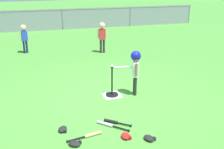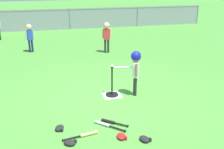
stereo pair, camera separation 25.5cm
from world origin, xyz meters
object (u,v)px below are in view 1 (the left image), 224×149
at_px(batting_tee, 112,91).
at_px(batter_child, 135,64).
at_px(fielder_near_right, 24,35).
at_px(glove_near_bats, 149,138).
at_px(glove_outfield_drop, 75,144).
at_px(glove_tossed_aside, 63,129).
at_px(fielder_deep_left, 102,33).
at_px(spare_bat_wood, 90,135).
at_px(spare_bat_black, 114,122).
at_px(glove_by_plate, 126,136).
at_px(spare_bat_silver, 108,125).
at_px(baseball_on_tee, 112,66).

xyz_separation_m(batting_tee, batter_child, (0.55, -0.10, 0.68)).
height_order(fielder_near_right, glove_near_bats, fielder_near_right).
bearing_deg(glove_outfield_drop, glove_tossed_aside, 105.56).
distance_m(fielder_deep_left, glove_tossed_aside, 5.65).
xyz_separation_m(fielder_deep_left, glove_tossed_aside, (-2.12, -5.18, -0.72)).
distance_m(spare_bat_wood, spare_bat_black, 0.66).
xyz_separation_m(glove_by_plate, glove_near_bats, (0.38, -0.18, 0.00)).
distance_m(spare_bat_silver, glove_tossed_aside, 0.88).
relative_size(spare_bat_wood, glove_by_plate, 2.81).
height_order(glove_near_bats, glove_outfield_drop, same).
bearing_deg(glove_by_plate, glove_near_bats, -25.69).
relative_size(batter_child, spare_bat_wood, 1.68).
height_order(glove_tossed_aside, glove_outfield_drop, same).
relative_size(baseball_on_tee, spare_bat_silver, 0.14).
bearing_deg(baseball_on_tee, fielder_deep_left, 78.93).
distance_m(batting_tee, glove_near_bats, 2.03).
bearing_deg(spare_bat_black, fielder_near_right, 106.31).
height_order(spare_bat_wood, glove_near_bats, glove_near_bats).
xyz_separation_m(fielder_near_right, spare_bat_black, (1.75, -5.99, -0.67)).
xyz_separation_m(batter_child, glove_near_bats, (-0.45, -1.92, -0.77)).
relative_size(fielder_deep_left, spare_bat_silver, 2.18).
xyz_separation_m(spare_bat_wood, glove_by_plate, (0.63, -0.22, 0.01)).
distance_m(fielder_deep_left, spare_bat_silver, 5.46).
bearing_deg(spare_bat_silver, spare_bat_wood, -149.20).
relative_size(fielder_deep_left, spare_bat_wood, 1.76).
distance_m(batter_child, glove_outfield_drop, 2.57).
bearing_deg(fielder_deep_left, glove_near_bats, -96.39).
height_order(fielder_deep_left, glove_tossed_aside, fielder_deep_left).
relative_size(fielder_near_right, glove_by_plate, 4.60).
xyz_separation_m(batter_child, glove_tossed_aside, (-1.91, -1.18, -0.77)).
bearing_deg(fielder_near_right, glove_tossed_aside, -82.97).
height_order(batting_tee, spare_bat_silver, batting_tee).
xyz_separation_m(fielder_deep_left, glove_outfield_drop, (-1.98, -5.71, -0.72)).
bearing_deg(batter_child, fielder_near_right, 118.90).
relative_size(baseball_on_tee, batter_child, 0.07).
bearing_deg(spare_bat_silver, glove_outfield_drop, -148.78).
xyz_separation_m(spare_bat_wood, spare_bat_black, (0.57, 0.33, 0.00)).
distance_m(glove_near_bats, glove_tossed_aside, 1.64).
xyz_separation_m(spare_bat_wood, glove_near_bats, (1.01, -0.40, 0.01)).
bearing_deg(glove_by_plate, batting_tee, 81.28).
distance_m(batting_tee, fielder_deep_left, 4.03).
bearing_deg(spare_bat_silver, glove_by_plate, -67.50).
xyz_separation_m(batting_tee, glove_tossed_aside, (-1.36, -1.28, -0.09)).
bearing_deg(fielder_near_right, batting_tee, -65.93).
relative_size(fielder_near_right, glove_outfield_drop, 4.03).
distance_m(fielder_near_right, spare_bat_silver, 6.31).
bearing_deg(fielder_deep_left, baseball_on_tee, -101.07).
distance_m(fielder_near_right, glove_near_bats, 7.10).
height_order(batting_tee, batter_child, batter_child).
relative_size(baseball_on_tee, glove_tossed_aside, 0.28).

